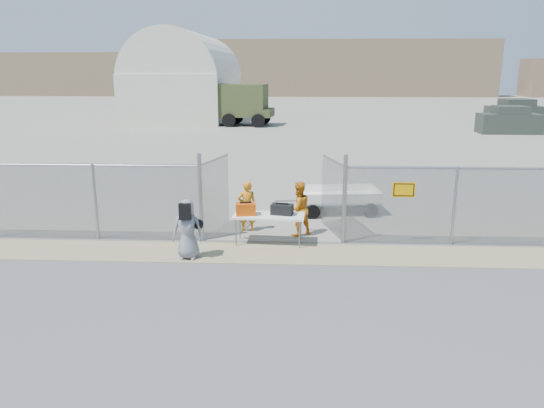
# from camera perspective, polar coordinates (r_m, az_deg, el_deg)

# --- Properties ---
(ground) EXTENTS (160.00, 160.00, 0.00)m
(ground) POSITION_cam_1_polar(r_m,az_deg,el_deg) (13.17, -0.43, -6.84)
(ground) COLOR #484848
(tarmac_inside) EXTENTS (160.00, 80.00, 0.01)m
(tarmac_inside) POSITION_cam_1_polar(r_m,az_deg,el_deg) (54.45, 2.08, 9.53)
(tarmac_inside) COLOR gray
(tarmac_inside) RESTS_ON ground
(dirt_strip) EXTENTS (44.00, 1.60, 0.01)m
(dirt_strip) POSITION_cam_1_polar(r_m,az_deg,el_deg) (14.10, -0.20, -5.33)
(dirt_strip) COLOR #948963
(dirt_strip) RESTS_ON ground
(distant_hills) EXTENTS (140.00, 6.00, 9.00)m
(distant_hills) POSITION_cam_1_polar(r_m,az_deg,el_deg) (90.34, 5.71, 14.34)
(distant_hills) COLOR #7F684F
(distant_hills) RESTS_ON ground
(chain_link_fence) EXTENTS (40.00, 0.20, 2.20)m
(chain_link_fence) POSITION_cam_1_polar(r_m,az_deg,el_deg) (14.73, 0.00, 0.00)
(chain_link_fence) COLOR gray
(chain_link_fence) RESTS_ON ground
(quonset_hangar) EXTENTS (9.00, 18.00, 8.00)m
(quonset_hangar) POSITION_cam_1_polar(r_m,az_deg,el_deg) (53.33, -9.03, 13.56)
(quonset_hangar) COLOR beige
(quonset_hangar) RESTS_ON ground
(folding_table) EXTENTS (2.01, 0.94, 0.83)m
(folding_table) POSITION_cam_1_polar(r_m,az_deg,el_deg) (14.75, -0.34, -2.74)
(folding_table) COLOR white
(folding_table) RESTS_ON ground
(orange_bag) EXTENTS (0.58, 0.44, 0.33)m
(orange_bag) POSITION_cam_1_polar(r_m,az_deg,el_deg) (14.62, -2.85, -0.53)
(orange_bag) COLOR #CD4A08
(orange_bag) RESTS_ON folding_table
(black_duffel) EXTENTS (0.65, 0.46, 0.29)m
(black_duffel) POSITION_cam_1_polar(r_m,az_deg,el_deg) (14.66, 1.09, -0.57)
(black_duffel) COLOR black
(black_duffel) RESTS_ON folding_table
(security_worker_left) EXTENTS (0.61, 0.45, 1.54)m
(security_worker_left) POSITION_cam_1_polar(r_m,az_deg,el_deg) (15.80, -2.71, -0.24)
(security_worker_left) COLOR orange
(security_worker_left) RESTS_ON ground
(security_worker_right) EXTENTS (0.98, 0.93, 1.60)m
(security_worker_right) POSITION_cam_1_polar(r_m,az_deg,el_deg) (15.40, 2.84, -0.52)
(security_worker_right) COLOR orange
(security_worker_right) RESTS_ON ground
(visitor) EXTENTS (0.78, 0.52, 1.56)m
(visitor) POSITION_cam_1_polar(r_m,az_deg,el_deg) (13.70, -9.07, -2.70)
(visitor) COLOR slate
(visitor) RESTS_ON ground
(utility_trailer) EXTENTS (3.73, 2.23, 0.86)m
(utility_trailer) POSITION_cam_1_polar(r_m,az_deg,el_deg) (18.07, 7.06, 0.45)
(utility_trailer) COLOR white
(utility_trailer) RESTS_ON ground
(military_truck) EXTENTS (7.38, 3.42, 3.40)m
(military_truck) POSITION_cam_1_polar(r_m,az_deg,el_deg) (45.00, -4.53, 10.59)
(military_truck) COLOR #3D4623
(military_truck) RESTS_ON ground
(parked_vehicle_near) EXTENTS (4.34, 1.98, 1.96)m
(parked_vehicle_near) POSITION_cam_1_polar(r_m,az_deg,el_deg) (43.02, 24.16, 8.23)
(parked_vehicle_near) COLOR #2F3730
(parked_vehicle_near) RESTS_ON ground
(parked_vehicle_mid) EXTENTS (4.83, 2.52, 2.11)m
(parked_vehicle_mid) POSITION_cam_1_polar(r_m,az_deg,el_deg) (49.73, 24.75, 8.95)
(parked_vehicle_mid) COLOR #2F3730
(parked_vehicle_mid) RESTS_ON ground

